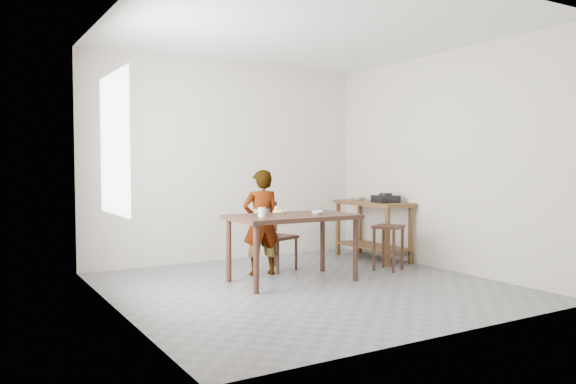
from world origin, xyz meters
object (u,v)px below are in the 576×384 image
child (261,222)px  stool (388,248)px  dining_table (293,248)px  prep_counter (373,230)px  dining_chair (276,237)px

child → stool: 1.62m
dining_table → child: child is taller
child → dining_table: bearing=113.6°
dining_table → child: 0.59m
child → stool: child is taller
dining_table → prep_counter: size_ratio=1.17×
prep_counter → stool: bearing=-115.8°
dining_table → dining_chair: size_ratio=1.67×
prep_counter → stool: prep_counter is taller
child → dining_chair: (0.29, 0.15, -0.21)m
dining_chair → dining_table: bearing=-124.2°
prep_counter → dining_chair: 1.55m
stool → child: bearing=159.4°
dining_table → child: size_ratio=1.12×
prep_counter → stool: size_ratio=2.15×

